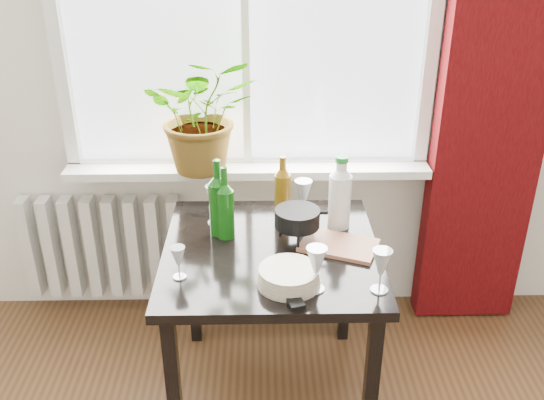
{
  "coord_description": "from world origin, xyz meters",
  "views": [
    {
      "loc": [
        0.07,
        -0.51,
        1.98
      ],
      "look_at": [
        0.1,
        1.55,
        0.95
      ],
      "focal_mm": 40.0,
      "sensor_mm": 36.0,
      "label": 1
    }
  ],
  "objects_px": {
    "table": "(271,268)",
    "cutting_board": "(339,245)",
    "wineglass_front_left": "(179,262)",
    "wine_bottle_left": "(218,197)",
    "potted_plant": "(203,114)",
    "tv_remote": "(290,294)",
    "wineglass_far_right": "(381,270)",
    "plate_stack": "(289,277)",
    "wineglass_back_center": "(303,199)",
    "wineglass_front_right": "(316,269)",
    "bottle_amber": "(283,186)",
    "wine_bottle_right": "(225,203)",
    "radiator": "(103,247)",
    "fondue_pot": "(297,225)",
    "wineglass_back_left": "(215,204)",
    "cleaning_bottle": "(340,191)"
  },
  "relations": [
    {
      "from": "wineglass_far_right",
      "to": "plate_stack",
      "type": "relative_size",
      "value": 0.73
    },
    {
      "from": "radiator",
      "to": "wineglass_front_left",
      "type": "distance_m",
      "value": 1.06
    },
    {
      "from": "plate_stack",
      "to": "wineglass_back_left",
      "type": "bearing_deg",
      "value": 122.21
    },
    {
      "from": "table",
      "to": "wineglass_far_right",
      "type": "bearing_deg",
      "value": -37.98
    },
    {
      "from": "wine_bottle_left",
      "to": "cutting_board",
      "type": "distance_m",
      "value": 0.52
    },
    {
      "from": "wineglass_back_left",
      "to": "wineglass_front_left",
      "type": "height_order",
      "value": "wineglass_back_left"
    },
    {
      "from": "potted_plant",
      "to": "plate_stack",
      "type": "bearing_deg",
      "value": -66.08
    },
    {
      "from": "cleaning_bottle",
      "to": "wineglass_front_left",
      "type": "distance_m",
      "value": 0.74
    },
    {
      "from": "potted_plant",
      "to": "cleaning_bottle",
      "type": "xyz_separation_m",
      "value": [
        0.58,
        -0.37,
        -0.21
      ]
    },
    {
      "from": "table",
      "to": "plate_stack",
      "type": "xyz_separation_m",
      "value": [
        0.06,
        -0.25,
        0.12
      ]
    },
    {
      "from": "bottle_amber",
      "to": "tv_remote",
      "type": "height_order",
      "value": "bottle_amber"
    },
    {
      "from": "wineglass_front_left",
      "to": "tv_remote",
      "type": "distance_m",
      "value": 0.42
    },
    {
      "from": "tv_remote",
      "to": "cutting_board",
      "type": "xyz_separation_m",
      "value": [
        0.21,
        0.33,
        -0.0
      ]
    },
    {
      "from": "table",
      "to": "cutting_board",
      "type": "distance_m",
      "value": 0.29
    },
    {
      "from": "potted_plant",
      "to": "wineglass_far_right",
      "type": "height_order",
      "value": "potted_plant"
    },
    {
      "from": "potted_plant",
      "to": "tv_remote",
      "type": "height_order",
      "value": "potted_plant"
    },
    {
      "from": "wineglass_far_right",
      "to": "wineglass_back_left",
      "type": "xyz_separation_m",
      "value": [
        -0.61,
        0.51,
        0.0
      ]
    },
    {
      "from": "wineglass_far_right",
      "to": "wineglass_front_left",
      "type": "bearing_deg",
      "value": 172.41
    },
    {
      "from": "wineglass_back_left",
      "to": "fondue_pot",
      "type": "relative_size",
      "value": 0.86
    },
    {
      "from": "bottle_amber",
      "to": "tv_remote",
      "type": "relative_size",
      "value": 1.64
    },
    {
      "from": "tv_remote",
      "to": "plate_stack",
      "type": "bearing_deg",
      "value": 75.75
    },
    {
      "from": "wineglass_back_center",
      "to": "wine_bottle_left",
      "type": "bearing_deg",
      "value": -160.0
    },
    {
      "from": "fondue_pot",
      "to": "tv_remote",
      "type": "height_order",
      "value": "fondue_pot"
    },
    {
      "from": "potted_plant",
      "to": "wineglass_front_right",
      "type": "distance_m",
      "value": 0.99
    },
    {
      "from": "cutting_board",
      "to": "wine_bottle_right",
      "type": "bearing_deg",
      "value": 168.15
    },
    {
      "from": "wineglass_front_left",
      "to": "cutting_board",
      "type": "height_order",
      "value": "wineglass_front_left"
    },
    {
      "from": "table",
      "to": "tv_remote",
      "type": "distance_m",
      "value": 0.35
    },
    {
      "from": "table",
      "to": "fondue_pot",
      "type": "height_order",
      "value": "fondue_pot"
    },
    {
      "from": "radiator",
      "to": "wine_bottle_right",
      "type": "bearing_deg",
      "value": -38.33
    },
    {
      "from": "wineglass_back_center",
      "to": "fondue_pot",
      "type": "xyz_separation_m",
      "value": [
        -0.04,
        -0.2,
        -0.02
      ]
    },
    {
      "from": "table",
      "to": "cutting_board",
      "type": "height_order",
      "value": "cutting_board"
    },
    {
      "from": "wineglass_back_center",
      "to": "plate_stack",
      "type": "xyz_separation_m",
      "value": [
        -0.08,
        -0.5,
        -0.06
      ]
    },
    {
      "from": "radiator",
      "to": "potted_plant",
      "type": "bearing_deg",
      "value": -7.89
    },
    {
      "from": "radiator",
      "to": "wineglass_back_left",
      "type": "height_order",
      "value": "wineglass_back_left"
    },
    {
      "from": "wine_bottle_left",
      "to": "wineglass_front_right",
      "type": "xyz_separation_m",
      "value": [
        0.36,
        -0.41,
        -0.08
      ]
    },
    {
      "from": "wine_bottle_left",
      "to": "potted_plant",
      "type": "bearing_deg",
      "value": 101.36
    },
    {
      "from": "cleaning_bottle",
      "to": "cutting_board",
      "type": "height_order",
      "value": "cleaning_bottle"
    },
    {
      "from": "wine_bottle_right",
      "to": "plate_stack",
      "type": "xyz_separation_m",
      "value": [
        0.24,
        -0.35,
        -0.12
      ]
    },
    {
      "from": "wine_bottle_right",
      "to": "wineglass_front_left",
      "type": "height_order",
      "value": "wine_bottle_right"
    },
    {
      "from": "table",
      "to": "cleaning_bottle",
      "type": "relative_size",
      "value": 2.6
    },
    {
      "from": "table",
      "to": "plate_stack",
      "type": "distance_m",
      "value": 0.28
    },
    {
      "from": "bottle_amber",
      "to": "tv_remote",
      "type": "distance_m",
      "value": 0.62
    },
    {
      "from": "wineglass_far_right",
      "to": "wineglass_front_left",
      "type": "relative_size",
      "value": 1.3
    },
    {
      "from": "wineglass_far_right",
      "to": "plate_stack",
      "type": "distance_m",
      "value": 0.33
    },
    {
      "from": "cutting_board",
      "to": "tv_remote",
      "type": "bearing_deg",
      "value": -122.09
    },
    {
      "from": "wine_bottle_right",
      "to": "tv_remote",
      "type": "xyz_separation_m",
      "value": [
        0.24,
        -0.43,
        -0.15
      ]
    },
    {
      "from": "wineglass_back_center",
      "to": "fondue_pot",
      "type": "height_order",
      "value": "wineglass_back_center"
    },
    {
      "from": "plate_stack",
      "to": "tv_remote",
      "type": "height_order",
      "value": "plate_stack"
    },
    {
      "from": "table",
      "to": "wineglass_front_left",
      "type": "bearing_deg",
      "value": -149.39
    },
    {
      "from": "radiator",
      "to": "wine_bottle_left",
      "type": "height_order",
      "value": "wine_bottle_left"
    }
  ]
}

